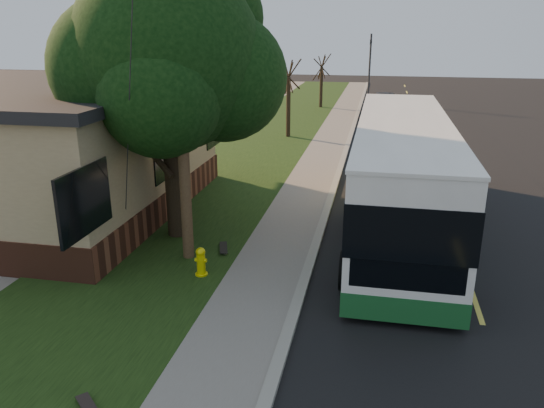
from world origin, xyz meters
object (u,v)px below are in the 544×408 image
at_px(transit_bus, 401,171).
at_px(dumpster, 49,208).
at_px(bare_tree_near, 288,100).
at_px(traffic_signal, 370,63).
at_px(bare_tree_far, 321,82).
at_px(fire_hydrant, 201,262).
at_px(utility_pole, 179,86).
at_px(distant_car, 383,104).
at_px(skateboard_main, 223,248).
at_px(skateboarder, 181,199).
at_px(leafy_tree, 170,60).

xyz_separation_m(transit_bus, dumpster, (-10.57, -2.43, -1.11)).
bearing_deg(bare_tree_near, traffic_signal, 75.96).
distance_m(bare_tree_far, traffic_signal, 5.44).
distance_m(fire_hydrant, transit_bus, 6.92).
height_order(utility_pole, transit_bus, utility_pole).
relative_size(fire_hydrant, bare_tree_far, 0.18).
bearing_deg(utility_pole, traffic_signal, 83.42).
bearing_deg(utility_pole, dumpster, 165.79).
xyz_separation_m(fire_hydrant, transit_bus, (4.91, 4.68, 1.38)).
relative_size(dumpster, distant_car, 0.36).
bearing_deg(transit_bus, distant_car, 91.35).
height_order(bare_tree_far, skateboard_main, bare_tree_far).
distance_m(skateboarder, distant_car, 24.72).
height_order(fire_hydrant, bare_tree_far, bare_tree_far).
bearing_deg(transit_bus, bare_tree_far, 101.85).
distance_m(utility_pole, skateboard_main, 4.62).
distance_m(utility_pole, leafy_tree, 1.94).
xyz_separation_m(fire_hydrant, skateboarder, (-1.72, 3.20, 0.53)).
xyz_separation_m(leafy_tree, dumpster, (-4.09, -0.40, -4.47)).
bearing_deg(bare_tree_near, transit_bus, -66.43).
height_order(utility_pole, dumpster, utility_pole).
xyz_separation_m(skateboarder, dumpster, (-3.95, -0.95, -0.27)).
height_order(fire_hydrant, transit_bus, transit_bus).
xyz_separation_m(utility_pole, traffic_signal, (3.81, 33.01, -1.47)).
bearing_deg(bare_tree_near, distant_car, 60.04).
bearing_deg(skateboarder, transit_bus, -167.39).
distance_m(traffic_signal, dumpster, 33.03).
xyz_separation_m(utility_pole, leafy_tree, (-0.87, 1.66, 0.54)).
distance_m(fire_hydrant, utility_pole, 4.37).
height_order(fire_hydrant, skateboarder, skateboarder).
relative_size(skateboard_main, distant_car, 0.18).
bearing_deg(traffic_signal, distant_car, -79.39).
xyz_separation_m(fire_hydrant, bare_tree_far, (-0.40, 30.00, 1.57)).
bearing_deg(skateboard_main, fire_hydrant, -93.53).
xyz_separation_m(leafy_tree, skateboarder, (-0.14, 0.55, -4.20)).
bearing_deg(utility_pole, bare_tree_far, 89.40).
bearing_deg(skateboard_main, skateboarder, 138.96).
height_order(traffic_signal, transit_bus, traffic_signal).
bearing_deg(leafy_tree, distant_car, 76.35).
relative_size(bare_tree_far, skateboard_main, 4.65).
height_order(utility_pole, distant_car, utility_pole).
bearing_deg(distant_car, bare_tree_near, -117.57).
bearing_deg(bare_tree_far, skateboard_main, -88.99).
bearing_deg(bare_tree_far, bare_tree_near, -92.39).
bearing_deg(leafy_tree, dumpster, -174.41).
relative_size(traffic_signal, dumpster, 3.08).
bearing_deg(leafy_tree, bare_tree_far, 87.55).
bearing_deg(leafy_tree, utility_pole, -62.40).
relative_size(fire_hydrant, skateboard_main, 0.85).
relative_size(traffic_signal, distant_car, 1.12).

